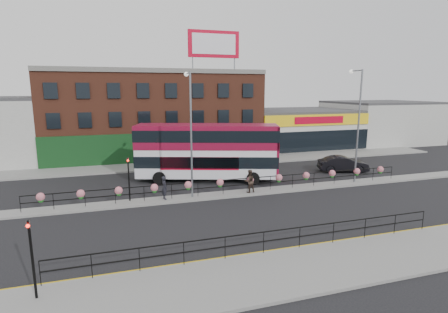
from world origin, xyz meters
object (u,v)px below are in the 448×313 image
object	(u,v)px
double_decker_bus	(207,147)
car	(343,164)
pedestrian_a	(164,188)
lamp_column_west	(190,124)
pedestrian_b	(249,181)
lamp_column_east	(357,116)

from	to	relation	value
double_decker_bus	car	world-z (taller)	double_decker_bus
double_decker_bus	pedestrian_a	bearing A→B (deg)	-133.23
lamp_column_west	car	bearing A→B (deg)	13.51
pedestrian_b	car	bearing A→B (deg)	-169.24
pedestrian_b	lamp_column_east	bearing A→B (deg)	173.74
pedestrian_a	pedestrian_b	xyz separation A→B (m)	(6.62, -0.22, 0.04)
pedestrian_a	pedestrian_b	world-z (taller)	pedestrian_b
pedestrian_a	lamp_column_west	size ratio (longest dim) A/B	0.19
car	pedestrian_a	bearing A→B (deg)	120.41
car	pedestrian_b	bearing A→B (deg)	128.05
double_decker_bus	lamp_column_east	bearing A→B (deg)	-20.38
car	pedestrian_a	xyz separation A→B (m)	(-18.33, -4.09, 0.23)
lamp_column_west	pedestrian_a	bearing A→B (deg)	-174.85
lamp_column_east	lamp_column_west	bearing A→B (deg)	-179.40
lamp_column_west	lamp_column_east	bearing A→B (deg)	0.60
double_decker_bus	lamp_column_west	world-z (taller)	lamp_column_west
double_decker_bus	lamp_column_west	size ratio (longest dim) A/B	1.38
pedestrian_a	car	bearing A→B (deg)	-89.15
pedestrian_b	double_decker_bus	bearing A→B (deg)	-77.32
lamp_column_east	pedestrian_b	bearing A→B (deg)	-176.79
car	lamp_column_east	world-z (taller)	lamp_column_east
lamp_column_west	lamp_column_east	size ratio (longest dim) A/B	0.96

